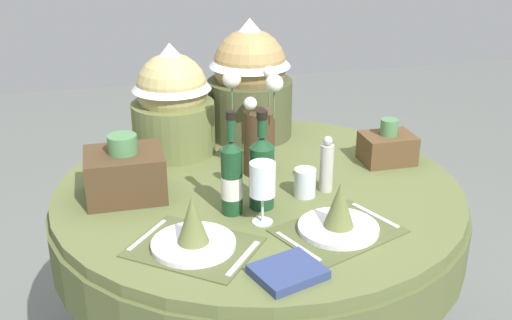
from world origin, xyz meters
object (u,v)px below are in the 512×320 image
place_setting_left (193,233)px  flower_vase (258,132)px  wine_bottle_centre (262,172)px  wine_glass_left (263,181)px  book_on_table (288,272)px  woven_basket_side_right (387,147)px  place_setting_right (339,217)px  tumbler_near_left (305,183)px  wine_bottle_left (232,177)px  woven_basket_side_left (125,173)px  pepper_mill (327,166)px  gift_tub_back_centre (250,76)px  gift_tub_back_left (172,97)px  dining_table (258,220)px

place_setting_left → flower_vase: size_ratio=1.12×
wine_bottle_centre → wine_glass_left: bearing=-103.5°
wine_glass_left → book_on_table: wine_glass_left is taller
place_setting_left → woven_basket_side_right: size_ratio=2.27×
place_setting_right → tumbler_near_left: place_setting_right is taller
book_on_table → wine_bottle_centre: bearing=66.9°
wine_bottle_centre → wine_bottle_left: bearing=-170.0°
wine_bottle_left → woven_basket_side_left: size_ratio=1.33×
pepper_mill → woven_basket_side_left: size_ratio=0.77×
gift_tub_back_centre → woven_basket_side_left: size_ratio=1.90×
wine_bottle_centre → gift_tub_back_centre: 0.66m
woven_basket_side_right → gift_tub_back_left: bearing=158.4°
place_setting_right → wine_bottle_left: size_ratio=1.24×
dining_table → pepper_mill: (0.21, -0.09, 0.23)m
gift_tub_back_left → pepper_mill: bearing=-46.5°
pepper_mill → book_on_table: bearing=-120.5°
place_setting_left → gift_tub_back_centre: size_ratio=0.89×
woven_basket_side_left → woven_basket_side_right: bearing=3.4°
place_setting_right → flower_vase: (-0.13, 0.47, 0.11)m
gift_tub_back_centre → wine_bottle_centre: bearing=-100.3°
place_setting_left → pepper_mill: bearing=28.1°
dining_table → pepper_mill: bearing=-23.7°
pepper_mill → gift_tub_back_centre: 0.61m
wine_bottle_left → pepper_mill: 0.35m
book_on_table → gift_tub_back_left: (-0.18, 0.93, 0.21)m
place_setting_left → wine_bottle_left: (0.15, 0.18, 0.08)m
book_on_table → woven_basket_side_right: bearing=29.6°
place_setting_right → book_on_table: bearing=-138.4°
gift_tub_back_centre → woven_basket_side_left: bearing=-139.2°
wine_bottle_left → pepper_mill: (0.34, 0.08, -0.03)m
dining_table → wine_bottle_left: 0.34m
gift_tub_back_left → wine_bottle_centre: bearing=-68.7°
place_setting_right → gift_tub_back_left: (-0.39, 0.75, 0.17)m
place_setting_left → woven_basket_side_left: woven_basket_side_left is taller
gift_tub_back_left → book_on_table: bearing=-79.4°
flower_vase → tumbler_near_left: (0.10, -0.21, -0.11)m
tumbler_near_left → book_on_table: 0.48m
wine_bottle_centre → woven_basket_side_left: wine_bottle_centre is taller
pepper_mill → woven_basket_side_right: (0.30, 0.18, -0.03)m
place_setting_left → wine_bottle_centre: 0.33m
dining_table → woven_basket_side_left: 0.49m
dining_table → pepper_mill: size_ratio=7.24×
wine_bottle_left → book_on_table: size_ratio=1.93×
gift_tub_back_left → woven_basket_side_left: (-0.20, -0.35, -0.14)m
place_setting_left → gift_tub_back_left: bearing=86.7°
wine_bottle_centre → place_setting_right: bearing=-49.8°
wine_glass_left → book_on_table: bearing=-91.6°
wine_bottle_left → wine_glass_left: (0.08, -0.09, 0.02)m
place_setting_left → woven_basket_side_left: bearing=113.3°
place_setting_right → woven_basket_side_right: bearing=51.1°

